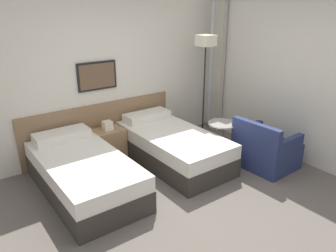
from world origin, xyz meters
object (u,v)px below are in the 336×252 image
at_px(bed_near_window, 172,146).
at_px(side_table, 222,134).
at_px(bed_near_door, 83,173).
at_px(armchair, 265,151).
at_px(floor_lamp, 206,52).
at_px(nightstand, 109,143).

bearing_deg(bed_near_window, side_table, -29.19).
bearing_deg(bed_near_door, armchair, -21.30).
bearing_deg(floor_lamp, bed_near_window, -157.43).
xyz_separation_m(nightstand, side_table, (1.43, -1.11, 0.18)).
height_order(bed_near_window, nightstand, bed_near_window).
relative_size(bed_near_window, armchair, 2.31).
height_order(bed_near_door, nightstand, bed_near_door).
relative_size(bed_near_door, floor_lamp, 1.04).
distance_m(floor_lamp, side_table, 1.46).
height_order(nightstand, floor_lamp, floor_lamp).
height_order(bed_near_window, side_table, bed_near_window).
height_order(bed_near_door, floor_lamp, floor_lamp).
relative_size(nightstand, armchair, 0.74).
bearing_deg(armchair, bed_near_window, 44.71).
bearing_deg(armchair, side_table, 27.97).
relative_size(bed_near_door, bed_near_window, 1.00).
relative_size(nightstand, floor_lamp, 0.33).
height_order(nightstand, side_table, nightstand).
bearing_deg(bed_near_door, bed_near_window, 0.00).
bearing_deg(floor_lamp, nightstand, 170.60).
relative_size(bed_near_door, nightstand, 3.11).
xyz_separation_m(bed_near_door, side_table, (2.16, -0.39, 0.17)).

